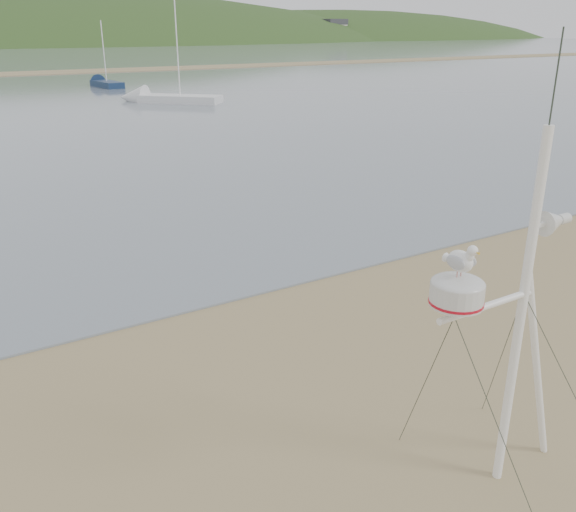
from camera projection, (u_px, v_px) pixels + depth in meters
ground at (157, 490)px, 6.79m from camera, size 560.00×560.00×0.00m
mast_rig at (510, 392)px, 6.52m from camera, size 2.15×2.30×4.86m
sailboat_white_near at (154, 98)px, 41.86m from camera, size 6.38×6.47×7.25m
sailboat_blue_far at (101, 83)px, 53.42m from camera, size 1.88×5.93×5.84m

